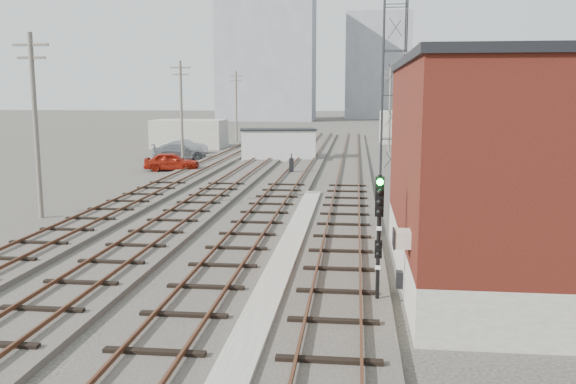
# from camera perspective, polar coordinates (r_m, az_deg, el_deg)

# --- Properties ---
(ground) EXTENTS (320.00, 320.00, 0.00)m
(ground) POSITION_cam_1_polar(r_m,az_deg,el_deg) (68.50, 3.87, 4.02)
(ground) COLOR #282621
(ground) RESTS_ON ground
(track_right) EXTENTS (3.20, 90.00, 0.39)m
(track_right) POSITION_cam_1_polar(r_m,az_deg,el_deg) (47.54, 5.74, 1.87)
(track_right) COLOR #332D28
(track_right) RESTS_ON ground
(track_mid_right) EXTENTS (3.20, 90.00, 0.39)m
(track_mid_right) POSITION_cam_1_polar(r_m,az_deg,el_deg) (47.75, 0.93, 1.95)
(track_mid_right) COLOR #332D28
(track_mid_right) RESTS_ON ground
(track_mid_left) EXTENTS (3.20, 90.00, 0.39)m
(track_mid_left) POSITION_cam_1_polar(r_m,az_deg,el_deg) (48.29, -3.80, 2.01)
(track_mid_left) COLOR #332D28
(track_mid_left) RESTS_ON ground
(track_left) EXTENTS (3.20, 90.00, 0.39)m
(track_left) POSITION_cam_1_polar(r_m,az_deg,el_deg) (49.16, -8.40, 2.06)
(track_left) COLOR #332D28
(track_left) RESTS_ON ground
(platform_curb) EXTENTS (0.90, 28.00, 0.26)m
(platform_curb) POSITION_cam_1_polar(r_m,az_deg,el_deg) (23.08, -0.07, -5.79)
(platform_curb) COLOR gray
(platform_curb) RESTS_ON ground
(brick_building) EXTENTS (6.54, 12.20, 7.22)m
(brick_building) POSITION_cam_1_polar(r_m,az_deg,el_deg) (20.80, 18.82, 1.89)
(brick_building) COLOR gray
(brick_building) RESTS_ON ground
(lattice_tower) EXTENTS (1.60, 1.60, 15.00)m
(lattice_tower) POSITION_cam_1_polar(r_m,az_deg,el_deg) (43.26, 9.88, 10.89)
(lattice_tower) COLOR black
(lattice_tower) RESTS_ON ground
(utility_pole_left_a) EXTENTS (1.80, 0.24, 9.00)m
(utility_pole_left_a) POSITION_cam_1_polar(r_m,az_deg,el_deg) (32.18, -22.56, 6.16)
(utility_pole_left_a) COLOR #595147
(utility_pole_left_a) RESTS_ON ground
(utility_pole_left_b) EXTENTS (1.80, 0.24, 9.00)m
(utility_pole_left_b) POSITION_cam_1_polar(r_m,az_deg,el_deg) (55.39, -9.95, 7.67)
(utility_pole_left_b) COLOR #595147
(utility_pole_left_b) RESTS_ON ground
(utility_pole_left_c) EXTENTS (1.80, 0.24, 9.00)m
(utility_pole_left_c) POSITION_cam_1_polar(r_m,az_deg,el_deg) (79.70, -4.87, 8.18)
(utility_pole_left_c) COLOR #595147
(utility_pole_left_c) RESTS_ON ground
(utility_pole_right_a) EXTENTS (1.80, 0.24, 9.00)m
(utility_pole_right_a) POSITION_cam_1_polar(r_m,az_deg,el_deg) (36.35, 11.99, 6.92)
(utility_pole_right_a) COLOR #595147
(utility_pole_right_a) RESTS_ON ground
(utility_pole_right_b) EXTENTS (1.80, 0.24, 9.00)m
(utility_pole_right_b) POSITION_cam_1_polar(r_m,az_deg,el_deg) (66.26, 9.51, 7.90)
(utility_pole_right_b) COLOR #595147
(utility_pole_right_b) RESTS_ON ground
(apartment_left) EXTENTS (22.00, 14.00, 30.00)m
(apartment_left) POSITION_cam_1_polar(r_m,az_deg,el_deg) (144.97, -1.99, 12.65)
(apartment_left) COLOR gray
(apartment_left) RESTS_ON ground
(apartment_right) EXTENTS (16.00, 12.00, 26.00)m
(apartment_right) POSITION_cam_1_polar(r_m,az_deg,el_deg) (158.39, 8.38, 11.54)
(apartment_right) COLOR gray
(apartment_right) RESTS_ON ground
(shed_left) EXTENTS (8.00, 5.00, 3.20)m
(shed_left) POSITION_cam_1_polar(r_m,az_deg,el_deg) (70.91, -9.20, 5.39)
(shed_left) COLOR gray
(shed_left) RESTS_ON ground
(shed_right) EXTENTS (6.00, 6.00, 4.00)m
(shed_right) POSITION_cam_1_polar(r_m,az_deg,el_deg) (78.50, 10.83, 5.99)
(shed_right) COLOR gray
(shed_right) RESTS_ON ground
(signal_mast) EXTENTS (0.40, 0.41, 3.83)m
(signal_mast) POSITION_cam_1_polar(r_m,az_deg,el_deg) (17.62, 8.49, -3.61)
(signal_mast) COLOR gray
(signal_mast) RESTS_ON ground
(switch_stand) EXTENTS (0.37, 0.37, 1.49)m
(switch_stand) POSITION_cam_1_polar(r_m,az_deg,el_deg) (46.63, 0.32, 2.51)
(switch_stand) COLOR black
(switch_stand) RESTS_ON ground
(site_trailer) EXTENTS (7.39, 4.17, 2.93)m
(site_trailer) POSITION_cam_1_polar(r_m,az_deg,el_deg) (56.81, -0.95, 4.49)
(site_trailer) COLOR silver
(site_trailer) RESTS_ON ground
(car_red) EXTENTS (4.59, 2.41, 1.49)m
(car_red) POSITION_cam_1_polar(r_m,az_deg,el_deg) (49.80, -10.82, 2.82)
(car_red) COLOR maroon
(car_red) RESTS_ON ground
(car_silver) EXTENTS (4.88, 2.76, 1.52)m
(car_silver) POSITION_cam_1_polar(r_m,az_deg,el_deg) (64.05, -9.58, 4.24)
(car_silver) COLOR #93969A
(car_silver) RESTS_ON ground
(car_grey) EXTENTS (5.51, 3.73, 1.48)m
(car_grey) POSITION_cam_1_polar(r_m,az_deg,el_deg) (58.49, -10.15, 3.75)
(car_grey) COLOR slate
(car_grey) RESTS_ON ground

